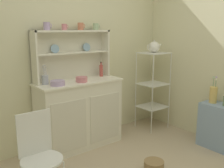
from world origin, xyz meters
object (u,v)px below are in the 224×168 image
hutch_cabinet (80,113)px  hutch_shelf_unit (71,51)px  bakers_rack (153,81)px  porcelain_teapot (154,47)px  wire_chair (39,151)px  cup_lilac_0 (47,26)px  floor_basket (154,167)px  flower_vase (213,94)px  jam_bottle (101,70)px  utensil_jar (45,79)px  bowl_mixing_large (58,83)px  side_shelf_blue (219,126)px

hutch_cabinet → hutch_shelf_unit: bearing=90.0°
bakers_rack → porcelain_teapot: 0.52m
bakers_rack → wire_chair: bearing=-162.5°
wire_chair → cup_lilac_0: (0.54, 0.92, 1.06)m
floor_basket → flower_vase: 1.29m
porcelain_teapot → hutch_cabinet: bearing=174.2°
flower_vase → jam_bottle: bearing=131.3°
utensil_jar → flower_vase: 2.16m
hutch_cabinet → jam_bottle: bearing=11.7°
hutch_shelf_unit → wire_chair: (-0.88, -0.96, -0.75)m
porcelain_teapot → floor_basket: bearing=-135.3°
hutch_cabinet → cup_lilac_0: (-0.34, 0.12, 1.12)m
bakers_rack → flower_vase: bearing=-79.8°
flower_vase → bowl_mixing_large: bearing=150.8°
jam_bottle → flower_vase: 1.53m
side_shelf_blue → jam_bottle: (-1.00, 1.26, 0.69)m
jam_bottle → flower_vase: size_ratio=0.57×
hutch_shelf_unit → wire_chair: hutch_shelf_unit is taller
side_shelf_blue → wire_chair: wire_chair is taller
wire_chair → jam_bottle: 1.64m
hutch_shelf_unit → porcelain_teapot: size_ratio=4.11×
bowl_mixing_large → utensil_jar: bearing=120.4°
floor_basket → cup_lilac_0: 2.03m
side_shelf_blue → wire_chair: (-2.30, 0.37, 0.22)m
hutch_shelf_unit → cup_lilac_0: 0.46m
hutch_shelf_unit → floor_basket: size_ratio=4.81×
cup_lilac_0 → utensil_jar: (-0.08, -0.05, -0.63)m
wire_chair → hutch_cabinet: bearing=12.3°
side_shelf_blue → floor_basket: size_ratio=2.70×
jam_bottle → floor_basket: bearing=-95.8°
bowl_mixing_large → bakers_rack: bearing=-1.9°
hutch_shelf_unit → cup_lilac_0: bearing=-173.1°
bowl_mixing_large → utensil_jar: utensil_jar is taller
bakers_rack → flower_vase: bakers_rack is taller
side_shelf_blue → porcelain_teapot: size_ratio=2.31×
cup_lilac_0 → porcelain_teapot: cup_lilac_0 is taller
wire_chair → cup_lilac_0: cup_lilac_0 is taller
hutch_cabinet → hutch_shelf_unit: (0.00, 0.16, 0.81)m
side_shelf_blue → cup_lilac_0: cup_lilac_0 is taller
utensil_jar → porcelain_teapot: (1.66, -0.20, 0.33)m
floor_basket → utensil_jar: (-0.72, 1.14, 0.89)m
bakers_rack → side_shelf_blue: (0.16, -1.04, -0.46)m
floor_basket → flower_vase: bearing=0.8°
floor_basket → hutch_cabinet: bearing=105.7°
bowl_mixing_large → jam_bottle: size_ratio=0.85×
bakers_rack → wire_chair: bakers_rack is taller
bowl_mixing_large → flower_vase: 2.01m
flower_vase → side_shelf_blue: bearing=-90.2°
side_shelf_blue → flower_vase: 0.43m
bakers_rack → jam_bottle: size_ratio=5.85×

